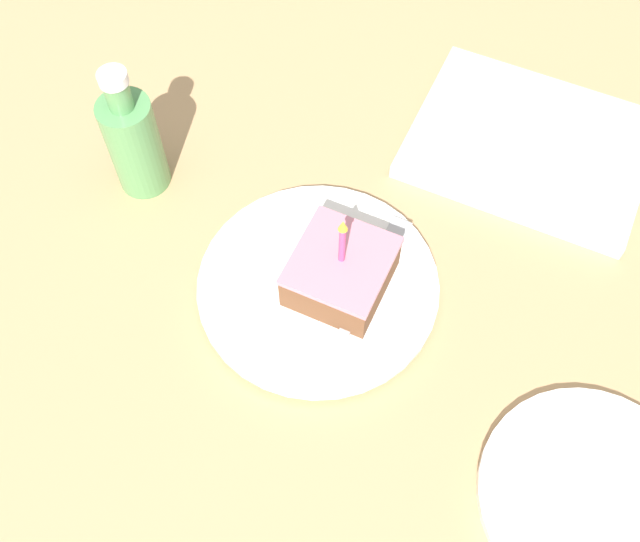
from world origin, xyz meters
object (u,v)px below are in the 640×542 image
object	(u,v)px
bottle	(134,141)
side_plate	(593,499)
plate	(320,287)
fork	(377,270)
cake_slice	(341,271)
marble_board	(529,145)

from	to	relation	value
bottle	side_plate	world-z (taller)	bottle
plate	fork	xyz separation A→B (m)	(-0.05, -0.04, 0.01)
cake_slice	side_plate	bearing A→B (deg)	160.99
bottle	side_plate	distance (m)	0.61
cake_slice	marble_board	world-z (taller)	cake_slice
plate	cake_slice	distance (m)	0.04
plate	marble_board	bearing A→B (deg)	-117.44
fork	marble_board	xyz separation A→B (m)	(-0.10, -0.25, -0.01)
side_plate	plate	bearing A→B (deg)	-16.58
fork	side_plate	xyz separation A→B (m)	(-0.28, 0.14, -0.01)
plate	fork	distance (m)	0.07
fork	side_plate	bearing A→B (deg)	153.81
marble_board	fork	bearing A→B (deg)	68.20
bottle	marble_board	xyz separation A→B (m)	(-0.41, -0.24, -0.06)
side_plate	fork	bearing A→B (deg)	-26.19
marble_board	side_plate	bearing A→B (deg)	114.83
marble_board	plate	bearing A→B (deg)	62.56
cake_slice	fork	bearing A→B (deg)	-134.15
cake_slice	side_plate	distance (m)	0.33
marble_board	cake_slice	bearing A→B (deg)	65.17
cake_slice	fork	distance (m)	0.05
cake_slice	bottle	size ratio (longest dim) A/B	0.69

